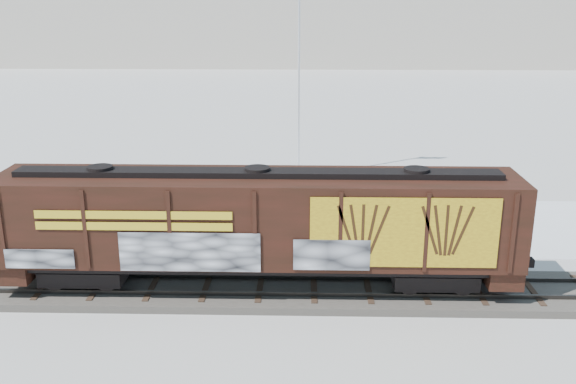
{
  "coord_description": "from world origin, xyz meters",
  "views": [
    {
      "loc": [
        1.59,
        -21.66,
        10.64
      ],
      "look_at": [
        0.96,
        3.0,
        3.05
      ],
      "focal_mm": 40.0,
      "sensor_mm": 36.0,
      "label": 1
    }
  ],
  "objects_px": {
    "car_white": "(315,211)",
    "car_dark": "(332,217)",
    "flagpole": "(301,95)",
    "car_silver": "(203,220)",
    "hopper_railcar": "(258,222)"
  },
  "relations": [
    {
      "from": "hopper_railcar",
      "to": "car_white",
      "type": "distance_m",
      "value": 7.71
    },
    {
      "from": "car_dark",
      "to": "car_white",
      "type": "bearing_deg",
      "value": 50.84
    },
    {
      "from": "flagpole",
      "to": "car_silver",
      "type": "distance_m",
      "value": 11.74
    },
    {
      "from": "hopper_railcar",
      "to": "flagpole",
      "type": "bearing_deg",
      "value": 84.9
    },
    {
      "from": "flagpole",
      "to": "car_dark",
      "type": "xyz_separation_m",
      "value": [
        1.53,
        -9.23,
        -4.26
      ]
    },
    {
      "from": "car_white",
      "to": "car_dark",
      "type": "xyz_separation_m",
      "value": [
        0.78,
        -0.56,
        -0.09
      ]
    },
    {
      "from": "car_silver",
      "to": "car_white",
      "type": "xyz_separation_m",
      "value": [
        5.08,
        1.42,
        0.0
      ]
    },
    {
      "from": "car_white",
      "to": "car_dark",
      "type": "height_order",
      "value": "car_white"
    },
    {
      "from": "hopper_railcar",
      "to": "car_silver",
      "type": "xyz_separation_m",
      "value": [
        -2.92,
        5.71,
        -2.0
      ]
    },
    {
      "from": "car_silver",
      "to": "car_white",
      "type": "bearing_deg",
      "value": -97.79
    },
    {
      "from": "car_dark",
      "to": "flagpole",
      "type": "bearing_deg",
      "value": 5.93
    },
    {
      "from": "hopper_railcar",
      "to": "car_white",
      "type": "xyz_separation_m",
      "value": [
        2.16,
        7.13,
        -2.0
      ]
    },
    {
      "from": "flagpole",
      "to": "car_white",
      "type": "relative_size",
      "value": 2.63
    },
    {
      "from": "car_silver",
      "to": "car_dark",
      "type": "bearing_deg",
      "value": -105.08
    },
    {
      "from": "flagpole",
      "to": "car_dark",
      "type": "height_order",
      "value": "flagpole"
    }
  ]
}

